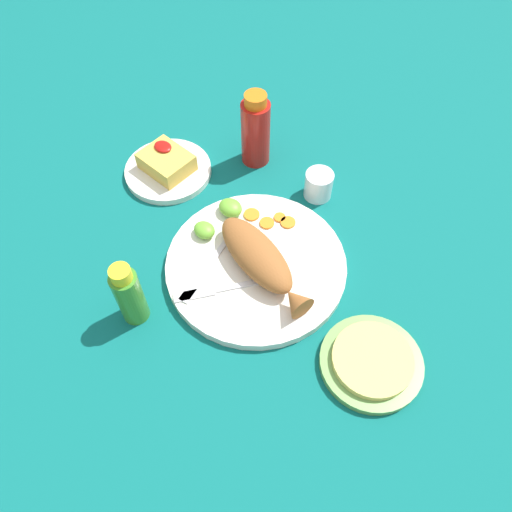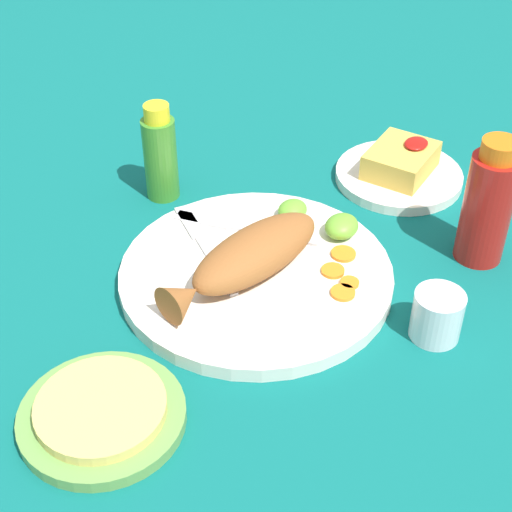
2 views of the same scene
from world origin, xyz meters
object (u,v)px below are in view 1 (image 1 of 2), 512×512
hot_sauce_bottle_green (129,295)px  tortilla_plate (371,363)px  salt_cup (318,186)px  main_plate (256,265)px  side_plate_fries (168,171)px  fried_fish (260,259)px  hot_sauce_bottle_red (256,131)px  fork_near (220,289)px  fork_far (208,267)px

hot_sauce_bottle_green → tortilla_plate: hot_sauce_bottle_green is taller
salt_cup → tortilla_plate: size_ratio=0.35×
main_plate → hot_sauce_bottle_green: 0.23m
salt_cup → tortilla_plate: (-0.28, 0.23, -0.02)m
tortilla_plate → side_plate_fries: bearing=-7.4°
fried_fish → salt_cup: 0.22m
hot_sauce_bottle_green → salt_cup: size_ratio=2.40×
hot_sauce_bottle_red → tortilla_plate: bearing=153.3°
fried_fish → tortilla_plate: 0.25m
main_plate → fried_fish: (-0.01, 0.00, 0.03)m
side_plate_fries → fork_near: bearing=154.0°
hot_sauce_bottle_red → main_plate: bearing=131.9°
fork_near → hot_sauce_bottle_red: 0.34m
hot_sauce_bottle_green → fried_fish: bearing=-116.8°
main_plate → hot_sauce_bottle_red: bearing=-48.1°
salt_cup → side_plate_fries: bearing=30.7°
fried_fish → side_plate_fries: bearing=2.4°
fried_fish → hot_sauce_bottle_red: 0.29m
hot_sauce_bottle_green → fork_near: bearing=-123.8°
main_plate → fork_near: fork_near is taller
fork_near → fork_far: 0.05m
fork_near → salt_cup: (0.02, -0.29, 0.00)m
side_plate_fries → tortilla_plate: size_ratio=1.08×
hot_sauce_bottle_red → salt_cup: 0.17m
main_plate → fork_far: bearing=48.7°
main_plate → side_plate_fries: bearing=-10.7°
salt_cup → fried_fish: bearing=99.9°
fried_fish → hot_sauce_bottle_red: bearing=-33.4°
fork_far → fork_near: bearing=56.1°
fork_far → salt_cup: size_ratio=3.27×
fork_far → tortilla_plate: fork_far is taller
main_plate → fried_fish: 0.04m
hot_sauce_bottle_green → tortilla_plate: bearing=-151.6°
side_plate_fries → fried_fish: bearing=169.2°
fried_fish → tortilla_plate: size_ratio=1.42×
fork_near → side_plate_fries: size_ratio=0.91×
main_plate → fork_near: bearing=84.3°
fork_near → hot_sauce_bottle_green: size_ratio=1.18×
fork_near → hot_sauce_bottle_red: (0.18, -0.29, 0.06)m
fork_near → fried_fish: bearing=-159.1°
tortilla_plate → hot_sauce_bottle_green: bearing=28.4°
main_plate → fork_far: (0.06, 0.06, 0.01)m
side_plate_fries → tortilla_plate: bearing=172.6°
fried_fish → fork_far: (0.07, 0.06, -0.02)m
salt_cup → fork_near: bearing=93.4°
fork_far → side_plate_fries: bearing=-129.9°
main_plate → side_plate_fries: size_ratio=1.83×
fork_near → hot_sauce_bottle_green: 0.15m
fork_far → hot_sauce_bottle_green: hot_sauce_bottle_green is taller
salt_cup → side_plate_fries: (0.26, 0.16, -0.02)m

